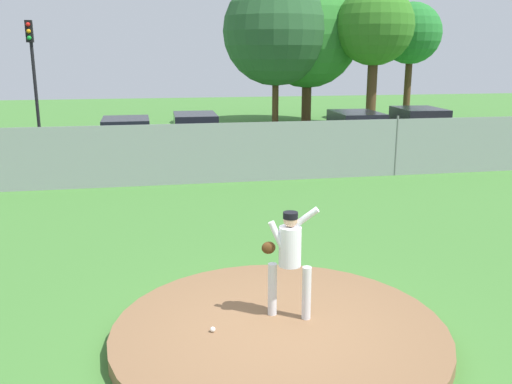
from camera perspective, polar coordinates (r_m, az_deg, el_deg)
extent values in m
plane|color=#427A33|center=(13.55, -3.36, -2.84)|extent=(80.00, 80.00, 0.00)
cube|color=#2B2B2D|center=(21.79, -6.29, 3.55)|extent=(44.00, 7.00, 0.01)
cylinder|color=brown|center=(8.03, 2.42, -14.39)|extent=(4.71, 4.71, 0.21)
cylinder|color=silver|center=(8.14, 1.71, -10.02)|extent=(0.13, 0.13, 0.79)
cylinder|color=silver|center=(8.05, 5.25, -10.36)|extent=(0.13, 0.13, 0.79)
cylinder|color=silver|center=(7.84, 3.54, -5.63)|extent=(0.32, 0.32, 0.58)
cylinder|color=silver|center=(7.76, 4.87, -2.87)|extent=(0.45, 0.28, 0.40)
cylinder|color=silver|center=(7.75, 2.26, -4.67)|extent=(0.29, 0.20, 0.46)
ellipsoid|color=#4C2D14|center=(7.82, 1.30, -5.78)|extent=(0.20, 0.12, 0.18)
sphere|color=tan|center=(7.71, 3.58, -2.92)|extent=(0.20, 0.20, 0.20)
cylinder|color=black|center=(7.69, 3.59, -2.42)|extent=(0.21, 0.21, 0.09)
sphere|color=white|center=(7.83, -4.50, -13.98)|extent=(0.07, 0.07, 0.07)
cube|color=gray|center=(17.21, -5.15, 3.97)|extent=(31.48, 0.03, 1.89)
cylinder|color=slate|center=(18.87, 14.30, 4.64)|extent=(0.07, 0.07, 1.99)
cube|color=#146066|center=(21.29, -13.20, 4.81)|extent=(1.93, 4.09, 0.68)
cube|color=black|center=(21.20, -13.30, 6.58)|extent=(1.74, 2.26, 0.65)
cylinder|color=black|center=(22.59, -13.10, 4.46)|extent=(1.92, 0.68, 0.64)
cylinder|color=black|center=(20.11, -13.20, 3.31)|extent=(1.92, 0.68, 0.64)
cube|color=#B7BABF|center=(22.73, 10.25, 5.54)|extent=(2.01, 4.66, 0.70)
cube|color=black|center=(22.64, 10.32, 7.28)|extent=(1.80, 2.58, 0.69)
cylinder|color=black|center=(24.12, 9.09, 5.23)|extent=(1.96, 0.69, 0.64)
cylinder|color=black|center=(21.46, 11.46, 4.06)|extent=(1.96, 0.69, 0.64)
cube|color=#161E4C|center=(21.67, -6.26, 5.34)|extent=(1.80, 4.26, 0.74)
cube|color=black|center=(21.57, -6.31, 7.19)|extent=(1.63, 2.35, 0.67)
cylinder|color=black|center=(23.02, -6.45, 4.91)|extent=(1.81, 0.67, 0.64)
cylinder|color=black|center=(20.43, -5.99, 3.77)|extent=(1.81, 0.67, 0.64)
cube|color=tan|center=(23.98, 16.38, 5.75)|extent=(2.18, 4.47, 0.80)
cube|color=black|center=(23.89, 16.51, 7.51)|extent=(1.89, 2.51, 0.68)
cylinder|color=black|center=(25.27, 15.14, 5.32)|extent=(1.98, 0.78, 0.64)
cylinder|color=black|center=(22.82, 17.62, 4.26)|extent=(1.98, 0.78, 0.64)
cone|color=orange|center=(21.60, -0.07, 4.29)|extent=(0.32, 0.32, 0.55)
cube|color=black|center=(21.64, -0.07, 3.61)|extent=(0.40, 0.40, 0.03)
cylinder|color=black|center=(26.08, -21.87, 10.25)|extent=(0.14, 0.14, 5.33)
cube|color=black|center=(25.89, -22.40, 15.11)|extent=(0.28, 0.24, 0.90)
sphere|color=red|center=(25.78, -22.51, 15.71)|extent=(0.18, 0.18, 0.18)
sphere|color=orange|center=(25.77, -22.46, 15.12)|extent=(0.18, 0.18, 0.18)
sphere|color=green|center=(25.76, -22.40, 14.52)|extent=(0.18, 0.18, 0.18)
cylinder|color=#4C331E|center=(31.72, 2.01, 9.71)|extent=(0.36, 0.36, 3.11)
sphere|color=#29582E|center=(31.66, 2.07, 16.26)|extent=(5.90, 5.90, 5.90)
cylinder|color=#4C331E|center=(33.18, 5.24, 9.68)|extent=(0.57, 0.57, 2.92)
sphere|color=#2D782B|center=(33.10, 5.38, 15.79)|extent=(5.91, 5.91, 5.91)
cylinder|color=#4C331E|center=(31.48, 11.86, 10.18)|extent=(0.54, 0.54, 3.97)
sphere|color=#337721|center=(31.46, 12.19, 16.46)|extent=(4.20, 4.20, 4.20)
cylinder|color=#4C331E|center=(35.37, 15.39, 10.32)|extent=(0.41, 0.41, 3.92)
sphere|color=#24762D|center=(35.34, 15.74, 15.53)|extent=(3.60, 3.60, 3.60)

